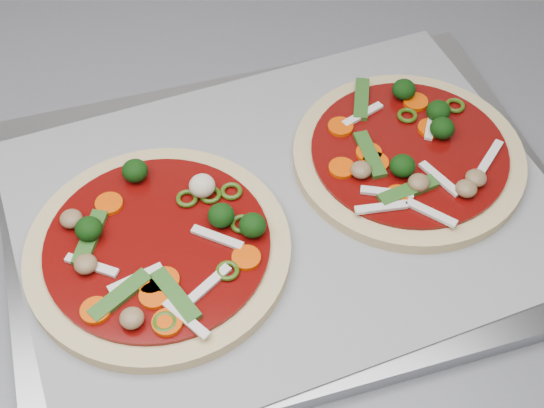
{
  "coord_description": "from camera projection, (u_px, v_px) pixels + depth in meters",
  "views": [
    {
      "loc": [
        0.55,
        0.82,
        1.46
      ],
      "look_at": [
        0.55,
        1.25,
        0.93
      ],
      "focal_mm": 50.0,
      "sensor_mm": 36.0,
      "label": 1
    }
  ],
  "objects": [
    {
      "name": "baking_tray",
      "position": [
        285.0,
        211.0,
        0.71
      ],
      "size": [
        0.6,
        0.51,
        0.02
      ],
      "primitive_type": "cube",
      "rotation": [
        0.0,
        0.0,
        0.29
      ],
      "color": "gray",
      "rests_on": "countertop"
    },
    {
      "name": "parchment",
      "position": [
        285.0,
        205.0,
        0.7
      ],
      "size": [
        0.58,
        0.51,
        0.0
      ],
      "primitive_type": "cube",
      "rotation": [
        0.0,
        0.0,
        0.37
      ],
      "color": "gray",
      "rests_on": "baking_tray"
    },
    {
      "name": "pizza_left",
      "position": [
        159.0,
        247.0,
        0.66
      ],
      "size": [
        0.25,
        0.25,
        0.04
      ],
      "rotation": [
        0.0,
        0.0,
        -0.08
      ],
      "color": "#DABA82",
      "rests_on": "parchment"
    },
    {
      "name": "pizza_right",
      "position": [
        409.0,
        154.0,
        0.73
      ],
      "size": [
        0.31,
        0.31,
        0.04
      ],
      "rotation": [
        0.0,
        0.0,
        0.53
      ],
      "color": "#DABA82",
      "rests_on": "parchment"
    }
  ]
}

